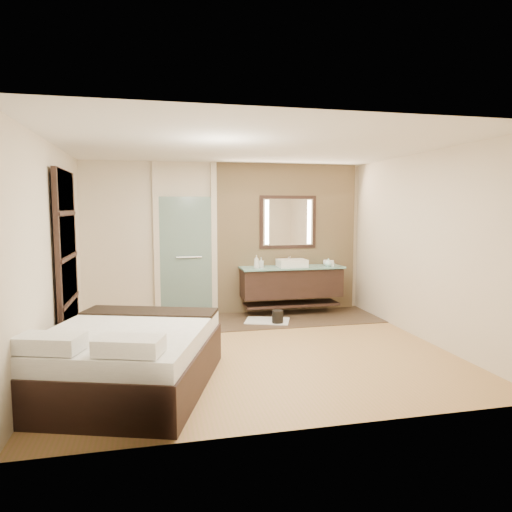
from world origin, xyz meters
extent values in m
plane|color=#A58045|center=(0.00, 0.00, 0.00)|extent=(5.00, 5.00, 0.00)
cube|color=#382A1E|center=(0.60, 1.60, 0.01)|extent=(3.80, 1.30, 0.01)
cube|color=tan|center=(1.10, 2.21, 1.35)|extent=(2.60, 0.08, 2.70)
cube|color=black|center=(1.10, 1.92, 0.57)|extent=(1.80, 0.50, 0.50)
cube|color=black|center=(1.10, 1.92, 0.18)|extent=(1.71, 0.45, 0.04)
cube|color=#8DD8CE|center=(1.10, 1.90, 0.85)|extent=(1.85, 0.55, 0.03)
cube|color=white|center=(1.10, 1.90, 0.93)|extent=(0.50, 0.38, 0.13)
cylinder|color=silver|center=(1.10, 2.09, 0.95)|extent=(0.03, 0.03, 0.18)
cylinder|color=silver|center=(1.10, 2.05, 1.03)|extent=(0.02, 0.10, 0.02)
cube|color=black|center=(1.10, 2.16, 1.65)|extent=(1.06, 0.03, 0.96)
cube|color=white|center=(1.10, 2.15, 1.65)|extent=(0.94, 0.01, 0.84)
cube|color=#FFE5BF|center=(0.70, 2.14, 1.65)|extent=(0.07, 0.01, 0.80)
cube|color=#FFE5BF|center=(1.50, 2.14, 1.65)|extent=(0.07, 0.01, 0.80)
cube|color=#A1CCC2|center=(-0.75, 2.20, 1.05)|extent=(0.90, 0.05, 2.10)
cylinder|color=silver|center=(-0.70, 2.15, 1.05)|extent=(0.45, 0.03, 0.03)
cube|color=beige|center=(-1.25, 2.21, 1.35)|extent=(0.10, 0.08, 2.70)
cube|color=beige|center=(-0.25, 2.21, 1.35)|extent=(0.10, 0.08, 2.70)
cube|color=black|center=(-2.43, 0.60, 1.20)|extent=(0.06, 1.20, 2.40)
cube|color=beige|center=(-2.41, 0.60, 0.37)|extent=(0.02, 1.06, 0.52)
cube|color=beige|center=(-2.41, 0.60, 0.96)|extent=(0.02, 1.06, 0.52)
cube|color=beige|center=(-2.41, 0.60, 1.54)|extent=(0.02, 1.06, 0.52)
cube|color=beige|center=(-2.41, 0.60, 2.13)|extent=(0.02, 1.06, 0.52)
cube|color=black|center=(-1.60, -0.96, 0.23)|extent=(2.22, 2.49, 0.46)
cube|color=silver|center=(-1.60, -0.96, 0.55)|extent=(2.16, 2.42, 0.19)
cube|color=black|center=(-1.36, -0.22, 0.64)|extent=(1.67, 0.95, 0.04)
cube|color=silver|center=(-2.21, -1.63, 0.72)|extent=(0.64, 0.47, 0.14)
cube|color=silver|center=(-1.52, -1.86, 0.72)|extent=(0.64, 0.47, 0.14)
cube|color=silver|center=(0.54, 1.45, 0.02)|extent=(0.85, 0.72, 0.02)
cylinder|color=black|center=(0.66, 1.25, 0.12)|extent=(0.22, 0.22, 0.23)
cube|color=white|center=(1.80, 1.83, 0.92)|extent=(0.15, 0.15, 0.10)
imported|color=silver|center=(0.43, 1.80, 0.98)|extent=(0.10, 0.10, 0.23)
imported|color=#B2B2B2|center=(0.54, 1.90, 0.95)|extent=(0.11, 0.11, 0.18)
imported|color=silver|center=(1.74, 1.77, 0.94)|extent=(0.12, 0.12, 0.14)
imported|color=silver|center=(1.77, 1.92, 0.92)|extent=(0.16, 0.16, 0.10)
camera|label=1|loc=(-1.29, -5.83, 1.90)|focal=32.00mm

